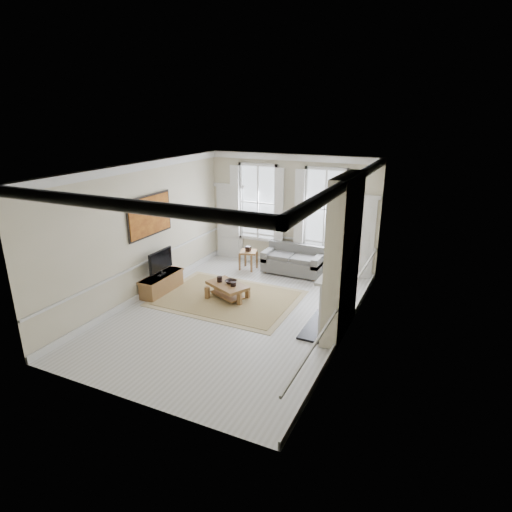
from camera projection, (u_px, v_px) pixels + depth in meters
The scene contains 23 objects.
floor at pixel (236, 313), 10.15m from camera, with size 7.20×7.20×0.00m, color #B7B5AD.
ceiling at pixel (233, 168), 9.05m from camera, with size 7.20×7.20×0.00m, color white.
back_wall at pixel (291, 212), 12.68m from camera, with size 5.20×5.20×0.00m, color beige.
left_wall at pixel (142, 232), 10.64m from camera, with size 7.20×7.20×0.00m, color beige.
right_wall at pixel (349, 261), 8.56m from camera, with size 7.20×7.20×0.00m, color beige.
window_left at pixel (258, 203), 13.00m from camera, with size 1.26×0.20×2.20m, color #B2BCC6, non-canonical shape.
window_right at pixel (325, 209), 12.16m from camera, with size 1.26×0.20×2.20m, color #B2BCC6, non-canonical shape.
door_left at pixel (230, 223), 13.65m from camera, with size 0.90×0.08×2.30m, color silver.
door_right at pixel (358, 238), 12.01m from camera, with size 0.90×0.08×2.30m, color silver.
painting at pixel (150, 216), 10.77m from camera, with size 0.05×1.66×1.06m, color #C37121.
chimney_breast at pixel (343, 257), 8.80m from camera, with size 0.35×1.70×3.38m, color beige.
hearth at pixel (319, 325), 9.51m from camera, with size 0.55×1.50×0.05m, color black.
fireplace at pixel (330, 298), 9.20m from camera, with size 0.21×1.45×1.33m.
mirror at pixel (334, 239), 8.77m from camera, with size 0.06×1.26×1.06m, color gold.
sofa at pixel (294, 261), 12.58m from camera, with size 1.73×0.84×0.83m.
side_table at pixel (248, 254), 12.82m from camera, with size 0.59×0.59×0.58m.
rug at pixel (228, 298), 10.93m from camera, with size 3.50×2.60×0.02m, color olive.
coffee_table at pixel (227, 287), 10.83m from camera, with size 1.24×1.02×0.40m.
ceramic_pot_a at pixel (220, 279), 10.92m from camera, with size 0.14×0.14×0.14m, color black.
ceramic_pot_b at pixel (233, 284), 10.66m from camera, with size 0.14×0.14×0.10m, color black.
bowl at pixel (231, 282), 10.85m from camera, with size 0.29×0.29×0.07m, color black.
tv_stand at pixel (162, 284), 11.25m from camera, with size 0.43×1.35×0.48m, color brown.
tv at pixel (161, 261), 11.04m from camera, with size 0.08×0.90×0.68m.
Camera 1 is at (4.32, -8.10, 4.56)m, focal length 30.00 mm.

